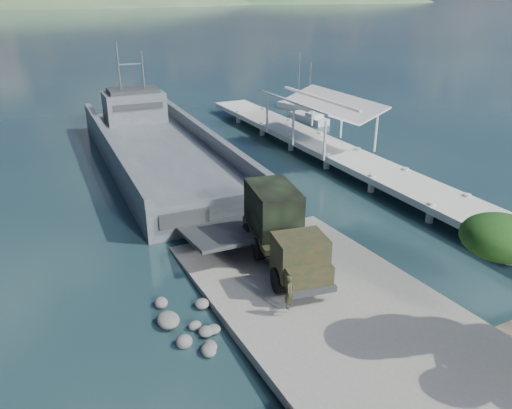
# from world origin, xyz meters

# --- Properties ---
(ground) EXTENTS (1400.00, 1400.00, 0.00)m
(ground) POSITION_xyz_m (0.00, 0.00, 0.00)
(ground) COLOR #19313C
(ground) RESTS_ON ground
(boat_ramp) EXTENTS (10.00, 18.00, 0.50)m
(boat_ramp) POSITION_xyz_m (0.00, -1.00, 0.25)
(boat_ramp) COLOR gray
(boat_ramp) RESTS_ON ground
(shoreline_rocks) EXTENTS (3.20, 5.60, 0.90)m
(shoreline_rocks) POSITION_xyz_m (-6.20, 0.50, 0.00)
(shoreline_rocks) COLOR #585755
(shoreline_rocks) RESTS_ON ground
(distant_headlands) EXTENTS (1000.00, 240.00, 48.00)m
(distant_headlands) POSITION_xyz_m (50.00, 560.00, 0.00)
(distant_headlands) COLOR #3B5233
(distant_headlands) RESTS_ON ground
(pier) EXTENTS (6.40, 44.00, 6.10)m
(pier) POSITION_xyz_m (13.00, 18.77, 1.60)
(pier) COLOR beige
(pier) RESTS_ON ground
(landing_craft) EXTENTS (10.02, 34.82, 10.25)m
(landing_craft) POSITION_xyz_m (-0.92, 23.35, 0.84)
(landing_craft) COLOR #444B51
(landing_craft) RESTS_ON ground
(military_truck) EXTENTS (3.82, 8.33, 3.72)m
(military_truck) POSITION_xyz_m (-0.20, 3.18, 2.35)
(military_truck) COLOR black
(military_truck) RESTS_ON boat_ramp
(soldier) EXTENTS (0.70, 0.68, 1.62)m
(soldier) POSITION_xyz_m (-2.26, -1.31, 1.31)
(soldier) COLOR black
(soldier) RESTS_ON boat_ramp
(sailboat_near) EXTENTS (2.11, 5.77, 6.89)m
(sailboat_near) POSITION_xyz_m (19.01, 30.80, 0.37)
(sailboat_near) COLOR silver
(sailboat_near) RESTS_ON ground
(sailboat_far) EXTENTS (3.32, 6.24, 7.29)m
(sailboat_far) POSITION_xyz_m (21.01, 36.52, 0.39)
(sailboat_far) COLOR silver
(sailboat_far) RESTS_ON ground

